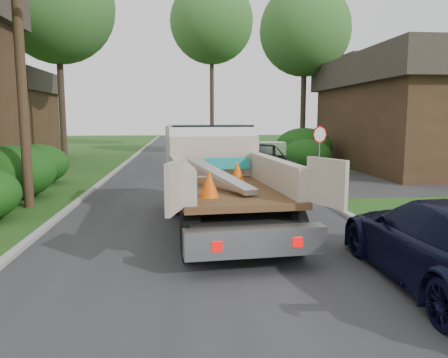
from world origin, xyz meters
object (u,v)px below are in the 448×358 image
flatbed_truck (216,169)px  utility_pole (19,39)px  house_right (430,111)px  tree_center_far (212,22)px  tree_right_far (305,31)px  black_pickup (257,165)px  stop_sign (319,142)px  tree_left_far (57,6)px

flatbed_truck → utility_pole: bearing=152.9°
house_right → flatbed_truck: (-12.71, -11.35, -1.74)m
tree_center_far → flatbed_truck: 29.02m
tree_right_far → flatbed_truck: (-7.21, -17.35, -7.05)m
house_right → flatbed_truck: house_right is taller
tree_center_far → black_pickup: (0.40, -21.56, -10.10)m
tree_right_far → flatbed_truck: size_ratio=1.61×
utility_pole → flatbed_truck: (5.77, -2.33, -3.75)m
stop_sign → tree_center_far: bearing=98.7°
tree_left_far → utility_pole: bearing=-80.5°
stop_sign → tree_right_far: (2.30, 11.00, 6.70)m
utility_pole → tree_left_far: tree_left_far is taller
house_right → tree_left_far: bearing=171.7°
tree_left_far → flatbed_truck: 17.99m
house_right → tree_center_far: 20.93m
house_right → tree_center_far: bearing=124.5°
tree_right_far → black_pickup: tree_right_far is taller
stop_sign → utility_pole: 11.91m
stop_sign → tree_center_far: 23.15m
tree_right_far → black_pickup: 14.74m
black_pickup → tree_left_far: bearing=142.5°
black_pickup → flatbed_truck: bearing=-106.6°
stop_sign → tree_left_far: bearing=147.8°
stop_sign → tree_left_far: size_ratio=0.20×
house_right → utility_pole: bearing=-154.0°
black_pickup → tree_center_far: bearing=94.4°
tree_left_far → tree_center_far: 16.22m
tree_center_far → black_pickup: tree_center_far is taller
house_right → tree_right_far: bearing=132.5°
tree_left_far → flatbed_truck: (7.79, -14.35, -7.56)m
tree_left_far → tree_right_far: size_ratio=1.06×
tree_right_far → black_pickup: bearing=-113.8°
house_right → tree_left_far: tree_left_far is taller
utility_pole → black_pickup: bearing=23.7°
tree_right_far → tree_left_far: bearing=-168.7°
utility_pole → tree_right_far: (12.98, 15.02, 3.31)m
tree_left_far → flatbed_truck: size_ratio=1.71×
stop_sign → tree_right_far: 13.08m
utility_pole → tree_left_far: (-2.02, 12.02, 3.81)m
utility_pole → black_pickup: utility_pole is taller
tree_center_far → tree_right_far: bearing=-61.2°
utility_pole → tree_right_far: size_ratio=0.87×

